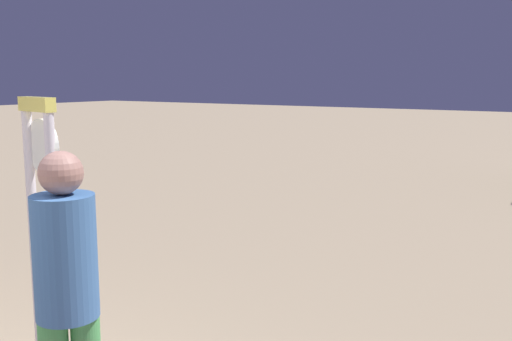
{
  "coord_description": "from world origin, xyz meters",
  "views": [
    {
      "loc": [
        3.16,
        -0.78,
        2.16
      ],
      "look_at": [
        -0.13,
        4.31,
        1.2
      ],
      "focal_mm": 41.03,
      "sensor_mm": 36.0,
      "label": 1
    }
  ],
  "objects": [
    {
      "name": "standing_clock",
      "position": [
        -0.32,
        1.82,
        1.24
      ],
      "size": [
        0.41,
        0.16,
        2.03
      ],
      "color": "silver",
      "rests_on": "ground_plane"
    },
    {
      "name": "person_near_clock",
      "position": [
        0.64,
        1.22,
        1.0
      ],
      "size": [
        0.34,
        0.34,
        1.78
      ],
      "color": "#4AA056",
      "rests_on": "ground_plane"
    }
  ]
}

